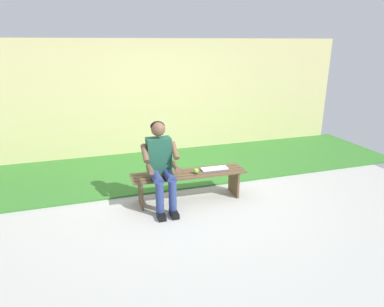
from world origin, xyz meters
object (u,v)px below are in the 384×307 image
(bench_near, at_px, (189,179))
(book_open, at_px, (214,169))
(person_seated, at_px, (161,163))
(apple, at_px, (196,171))

(bench_near, relative_size, book_open, 4.09)
(person_seated, distance_m, apple, 0.57)
(bench_near, height_order, book_open, book_open)
(apple, relative_size, book_open, 0.20)
(apple, height_order, book_open, apple)
(bench_near, xyz_separation_m, person_seated, (0.44, 0.10, 0.35))
(person_seated, bearing_deg, book_open, -172.39)
(apple, distance_m, book_open, 0.33)
(person_seated, distance_m, book_open, 0.89)
(bench_near, height_order, person_seated, person_seated)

